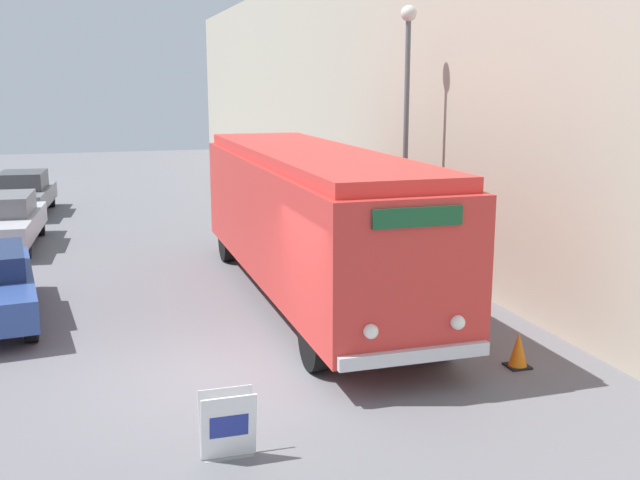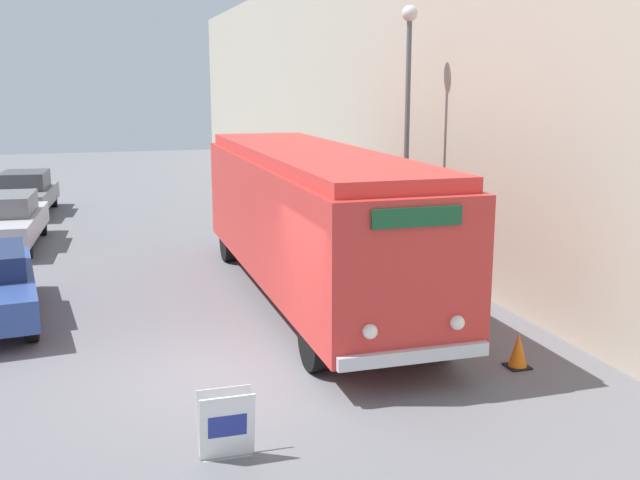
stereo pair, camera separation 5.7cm
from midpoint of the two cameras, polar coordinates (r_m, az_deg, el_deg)
name	(u,v)px [view 1 (the left image)]	position (r m, az deg, el deg)	size (l,w,h in m)	color
ground_plane	(223,378)	(11.92, -7.56, -10.35)	(80.00, 80.00, 0.00)	slate
building_wall_right	(371,91)	(22.38, 3.86, 11.25)	(0.30, 60.00, 8.46)	#B2A893
vintage_bus	(310,215)	(15.52, -0.87, 1.93)	(2.47, 10.71, 3.16)	black
sign_board	(228,426)	(9.44, -7.21, -13.86)	(0.68, 0.32, 0.84)	gray
streetlamp	(407,103)	(17.51, 6.52, 10.34)	(0.36, 0.36, 6.18)	#595E60
parked_car_mid	(4,221)	(22.39, -23.02, 1.36)	(2.04, 4.60, 1.47)	black
parked_car_far	(23,193)	(27.83, -21.72, 3.33)	(2.07, 4.26, 1.47)	black
traffic_cone	(518,350)	(12.53, 14.75, -8.12)	(0.36, 0.36, 0.58)	black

